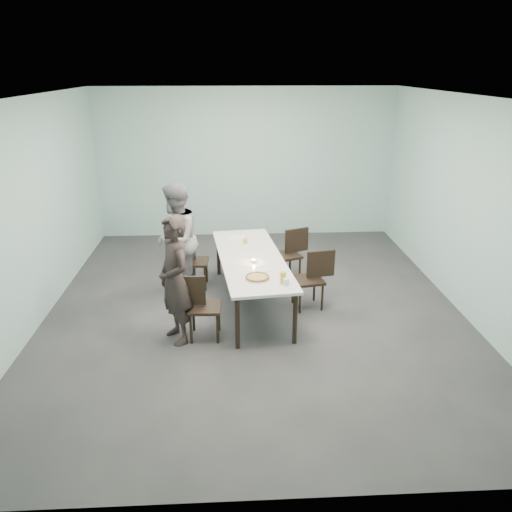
{
  "coord_description": "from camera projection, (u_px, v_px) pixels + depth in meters",
  "views": [
    {
      "loc": [
        -0.33,
        -6.62,
        3.37
      ],
      "look_at": [
        0.0,
        -0.45,
        1.0
      ],
      "focal_mm": 35.0,
      "sensor_mm": 36.0,
      "label": 1
    }
  ],
  "objects": [
    {
      "name": "ground",
      "position": [
        254.0,
        308.0,
        7.4
      ],
      "size": [
        7.0,
        7.0,
        0.0
      ],
      "primitive_type": "plane",
      "color": "#333335",
      "rests_on": "ground"
    },
    {
      "name": "room_shell",
      "position": [
        254.0,
        173.0,
        6.67
      ],
      "size": [
        6.02,
        7.02,
        3.01
      ],
      "color": "#A5D0CC",
      "rests_on": "ground"
    },
    {
      "name": "table",
      "position": [
        251.0,
        261.0,
        7.29
      ],
      "size": [
        1.19,
        2.69,
        0.75
      ],
      "rotation": [
        0.0,
        0.0,
        0.11
      ],
      "color": "white",
      "rests_on": "ground"
    },
    {
      "name": "chair_near_left",
      "position": [
        198.0,
        302.0,
        6.44
      ],
      "size": [
        0.62,
        0.43,
        0.87
      ],
      "rotation": [
        0.0,
        0.0,
        -0.03
      ],
      "color": "black",
      "rests_on": "ground"
    },
    {
      "name": "chair_far_left",
      "position": [
        189.0,
        258.0,
        7.94
      ],
      "size": [
        0.62,
        0.44,
        0.87
      ],
      "rotation": [
        0.0,
        0.0,
        -0.04
      ],
      "color": "black",
      "rests_on": "ground"
    },
    {
      "name": "chair_near_right",
      "position": [
        313.0,
        275.0,
        7.29
      ],
      "size": [
        0.64,
        0.49,
        0.87
      ],
      "rotation": [
        0.0,
        0.0,
        3.33
      ],
      "color": "black",
      "rests_on": "ground"
    },
    {
      "name": "chair_far_right",
      "position": [
        291.0,
        251.0,
        8.24
      ],
      "size": [
        0.65,
        0.54,
        0.87
      ],
      "rotation": [
        0.0,
        0.0,
        3.51
      ],
      "color": "black",
      "rests_on": "ground"
    },
    {
      "name": "diner_near",
      "position": [
        175.0,
        280.0,
        6.26
      ],
      "size": [
        0.65,
        0.73,
        1.69
      ],
      "primitive_type": "imported",
      "rotation": [
        0.0,
        0.0,
        -1.08
      ],
      "color": "black",
      "rests_on": "ground"
    },
    {
      "name": "diner_far",
      "position": [
        176.0,
        239.0,
        7.64
      ],
      "size": [
        0.77,
        0.93,
        1.75
      ],
      "primitive_type": "imported",
      "rotation": [
        0.0,
        0.0,
        -1.7
      ],
      "color": "gray",
      "rests_on": "ground"
    },
    {
      "name": "pizza",
      "position": [
        257.0,
        277.0,
        6.53
      ],
      "size": [
        0.34,
        0.34,
        0.04
      ],
      "color": "white",
      "rests_on": "table"
    },
    {
      "name": "side_plate",
      "position": [
        264.0,
        270.0,
        6.81
      ],
      "size": [
        0.18,
        0.18,
        0.01
      ],
      "primitive_type": "cylinder",
      "color": "white",
      "rests_on": "table"
    },
    {
      "name": "beer_glass",
      "position": [
        283.0,
        278.0,
        6.38
      ],
      "size": [
        0.08,
        0.08,
        0.15
      ],
      "primitive_type": "cylinder",
      "color": "gold",
      "rests_on": "table"
    },
    {
      "name": "water_tumbler",
      "position": [
        286.0,
        282.0,
        6.33
      ],
      "size": [
        0.08,
        0.08,
        0.09
      ],
      "primitive_type": "cylinder",
      "color": "silver",
      "rests_on": "table"
    },
    {
      "name": "tealight",
      "position": [
        254.0,
        261.0,
        7.07
      ],
      "size": [
        0.06,
        0.06,
        0.05
      ],
      "color": "silver",
      "rests_on": "table"
    },
    {
      "name": "amber_tumbler",
      "position": [
        245.0,
        241.0,
        7.83
      ],
      "size": [
        0.07,
        0.07,
        0.08
      ],
      "primitive_type": "cylinder",
      "color": "gold",
      "rests_on": "table"
    },
    {
      "name": "menu",
      "position": [
        236.0,
        237.0,
        8.1
      ],
      "size": [
        0.32,
        0.25,
        0.01
      ],
      "primitive_type": "cube",
      "rotation": [
        0.0,
        0.0,
        0.11
      ],
      "color": "silver",
      "rests_on": "table"
    }
  ]
}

